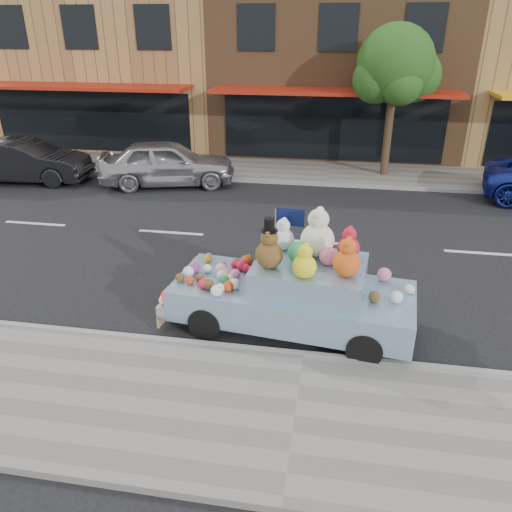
% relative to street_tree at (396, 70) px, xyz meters
% --- Properties ---
extents(ground, '(120.00, 120.00, 0.00)m').
position_rel_street_tree_xyz_m(ground, '(-2.03, -6.55, -3.69)').
color(ground, black).
rests_on(ground, ground).
extents(near_sidewalk, '(60.00, 3.00, 0.12)m').
position_rel_street_tree_xyz_m(near_sidewalk, '(-2.03, -13.05, -3.63)').
color(near_sidewalk, gray).
rests_on(near_sidewalk, ground).
extents(far_sidewalk, '(60.00, 3.00, 0.12)m').
position_rel_street_tree_xyz_m(far_sidewalk, '(-2.03, -0.05, -3.63)').
color(far_sidewalk, gray).
rests_on(far_sidewalk, ground).
extents(near_kerb, '(60.00, 0.12, 0.13)m').
position_rel_street_tree_xyz_m(near_kerb, '(-2.03, -11.55, -3.63)').
color(near_kerb, gray).
rests_on(near_kerb, ground).
extents(far_kerb, '(60.00, 0.12, 0.13)m').
position_rel_street_tree_xyz_m(far_kerb, '(-2.03, -1.55, -3.63)').
color(far_kerb, gray).
rests_on(far_kerb, ground).
extents(storefront_left, '(10.00, 9.80, 7.30)m').
position_rel_street_tree_xyz_m(storefront_left, '(-12.03, 5.42, -0.05)').
color(storefront_left, '#A87C46').
rests_on(storefront_left, ground).
extents(storefront_mid, '(10.00, 9.80, 7.30)m').
position_rel_street_tree_xyz_m(storefront_mid, '(-2.03, 5.42, -0.05)').
color(storefront_mid, brown).
rests_on(storefront_mid, ground).
extents(street_tree, '(3.00, 2.70, 5.22)m').
position_rel_street_tree_xyz_m(street_tree, '(0.00, 0.00, 0.00)').
color(street_tree, '#38281C').
rests_on(street_tree, ground).
extents(car_silver, '(4.90, 2.94, 1.56)m').
position_rel_street_tree_xyz_m(car_silver, '(-7.50, -2.32, -2.91)').
color(car_silver, '#A2A2A7').
rests_on(car_silver, ground).
extents(car_dark, '(4.67, 2.01, 1.49)m').
position_rel_street_tree_xyz_m(car_dark, '(-12.62, -2.80, -2.95)').
color(car_dark, black).
rests_on(car_dark, ground).
extents(art_car, '(4.65, 2.24, 2.24)m').
position_rel_street_tree_xyz_m(art_car, '(-2.31, -10.58, -2.90)').
color(art_car, black).
rests_on(art_car, ground).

